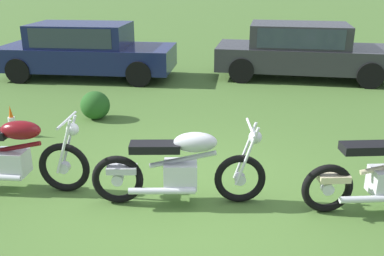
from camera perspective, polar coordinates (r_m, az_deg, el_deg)
ground_plane at (r=5.64m, az=-0.75°, el=-8.73°), size 120.00×120.00×0.00m
motorcycle_maroon at (r=6.03m, az=-22.73°, el=-3.31°), size 2.09×0.64×1.02m
motorcycle_silver at (r=5.25m, az=-1.47°, el=-5.21°), size 2.12×0.64×1.02m
car_navy at (r=11.99m, az=-13.92°, el=10.21°), size 4.71×2.27×1.43m
car_charcoal at (r=11.95m, az=14.18°, el=10.16°), size 4.77×2.60×1.43m
traffic_cone at (r=8.11m, az=-22.61°, el=0.75°), size 0.25×0.25×0.55m
shrub_low at (r=8.56m, az=-12.62°, el=2.93°), size 0.57×0.53×0.55m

